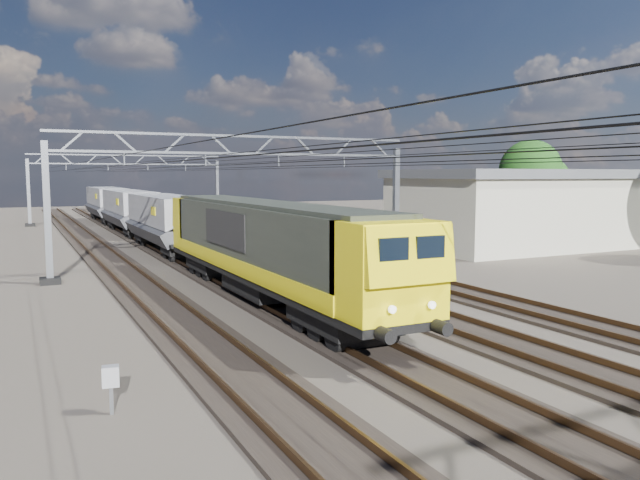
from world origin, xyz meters
name	(u,v)px	position (x,y,z in m)	size (l,w,h in m)	color
ground	(273,282)	(0.00, 0.00, 0.00)	(160.00, 160.00, 0.00)	#2A241F
track_outer_west	(143,291)	(-6.00, 0.00, 0.07)	(2.60, 140.00, 0.30)	black
track_loco	(232,283)	(-2.00, 0.00, 0.07)	(2.60, 140.00, 0.30)	black
track_inner_east	(311,277)	(2.00, 0.00, 0.07)	(2.60, 140.00, 0.30)	black
track_outer_east	(381,272)	(6.00, 0.00, 0.07)	(2.60, 140.00, 0.30)	black
catenary_gantry_mid	(244,197)	(0.00, 4.00, 3.91)	(19.90, 0.90, 7.11)	gray
catenary_gantry_far	(129,186)	(0.00, 40.00, 3.91)	(19.90, 0.90, 7.11)	gray
overhead_wires	(220,163)	(0.00, 8.00, 5.75)	(12.03, 140.00, 0.53)	black
locomotive	(265,244)	(-2.00, -4.21, 2.33)	(2.76, 21.10, 3.62)	black
hopper_wagon_lead	(166,218)	(-2.00, 13.48, 2.23)	(3.38, 13.00, 3.25)	black
hopper_wagon_mid	(129,208)	(-2.00, 27.68, 2.23)	(3.38, 13.00, 3.25)	black
hopper_wagon_third	(107,201)	(-2.00, 41.88, 2.23)	(3.38, 13.00, 3.25)	black
trackside_cabinet	(111,378)	(-9.20, -13.78, 0.78)	(0.39, 0.31, 1.05)	gray
industrial_shed	(528,208)	(22.00, 6.00, 2.73)	(18.60, 10.60, 5.40)	beige
tree_far	(535,173)	(30.32, 13.79, 5.17)	(5.83, 5.43, 8.10)	#39251A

